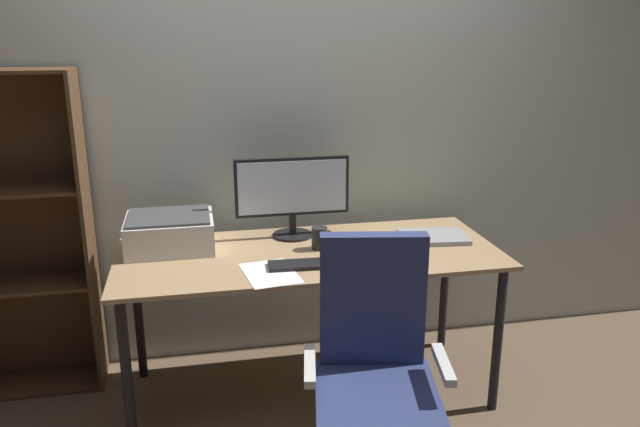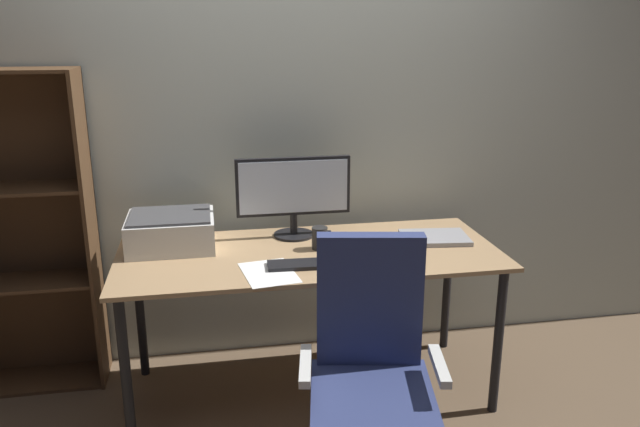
# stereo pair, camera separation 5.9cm
# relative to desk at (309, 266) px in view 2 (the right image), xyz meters

# --- Properties ---
(ground_plane) EXTENTS (12.00, 12.00, 0.00)m
(ground_plane) POSITION_rel_desk_xyz_m (0.00, 0.00, -0.67)
(ground_plane) COLOR brown
(back_wall) EXTENTS (6.40, 0.10, 2.60)m
(back_wall) POSITION_rel_desk_xyz_m (0.00, 0.55, 0.63)
(back_wall) COLOR beige
(back_wall) RESTS_ON ground
(desk) EXTENTS (1.76, 0.75, 0.74)m
(desk) POSITION_rel_desk_xyz_m (0.00, 0.00, 0.00)
(desk) COLOR tan
(desk) RESTS_ON ground
(monitor) EXTENTS (0.56, 0.20, 0.40)m
(monitor) POSITION_rel_desk_xyz_m (-0.04, 0.23, 0.30)
(monitor) COLOR black
(monitor) RESTS_ON desk
(keyboard) EXTENTS (0.29, 0.12, 0.02)m
(keyboard) POSITION_rel_desk_xyz_m (-0.07, -0.18, 0.08)
(keyboard) COLOR black
(keyboard) RESTS_ON desk
(mouse) EXTENTS (0.07, 0.10, 0.03)m
(mouse) POSITION_rel_desk_xyz_m (0.13, -0.17, 0.09)
(mouse) COLOR black
(mouse) RESTS_ON desk
(coffee_mug) EXTENTS (0.09, 0.07, 0.11)m
(coffee_mug) POSITION_rel_desk_xyz_m (0.05, 0.03, 0.13)
(coffee_mug) COLOR black
(coffee_mug) RESTS_ON desk
(laptop) EXTENTS (0.34, 0.27, 0.02)m
(laptop) POSITION_rel_desk_xyz_m (0.63, 0.05, 0.09)
(laptop) COLOR #99999E
(laptop) RESTS_ON desk
(printer) EXTENTS (0.40, 0.34, 0.16)m
(printer) POSITION_rel_desk_xyz_m (-0.63, 0.18, 0.15)
(printer) COLOR silver
(printer) RESTS_ON desk
(paper_sheet) EXTENTS (0.25, 0.32, 0.00)m
(paper_sheet) POSITION_rel_desk_xyz_m (-0.21, -0.23, 0.08)
(paper_sheet) COLOR white
(paper_sheet) RESTS_ON desk
(office_chair) EXTENTS (0.56, 0.55, 1.01)m
(office_chair) POSITION_rel_desk_xyz_m (0.11, -0.72, -0.21)
(office_chair) COLOR silver
(office_chair) RESTS_ON ground
(bookshelf) EXTENTS (0.69, 0.28, 1.56)m
(bookshelf) POSITION_rel_desk_xyz_m (-1.37, 0.38, 0.11)
(bookshelf) COLOR #4C331E
(bookshelf) RESTS_ON ground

